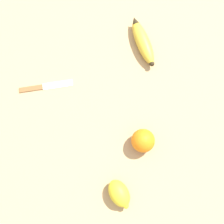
% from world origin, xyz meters
% --- Properties ---
extents(ground_plane, '(3.00, 3.00, 0.00)m').
position_xyz_m(ground_plane, '(0.00, 0.00, 0.00)').
color(ground_plane, tan).
extents(banana, '(0.19, 0.07, 0.04)m').
position_xyz_m(banana, '(0.16, -0.18, 0.02)').
color(banana, gold).
rests_on(banana, ground_plane).
extents(orange, '(0.07, 0.07, 0.07)m').
position_xyz_m(orange, '(-0.13, -0.01, 0.04)').
color(orange, orange).
rests_on(orange, ground_plane).
extents(lemon, '(0.09, 0.06, 0.06)m').
position_xyz_m(lemon, '(-0.23, 0.12, 0.03)').
color(lemon, yellow).
rests_on(lemon, ground_plane).
extents(paring_knife, '(0.07, 0.17, 0.01)m').
position_xyz_m(paring_knife, '(0.18, 0.18, 0.00)').
color(paring_knife, silver).
rests_on(paring_knife, ground_plane).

